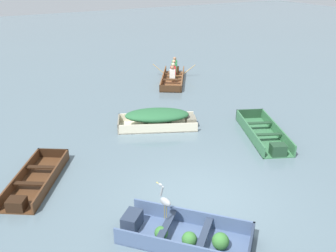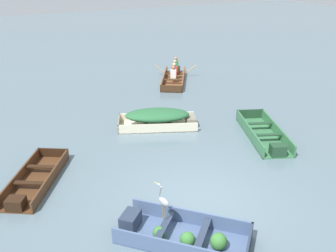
# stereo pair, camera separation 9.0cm
# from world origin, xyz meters

# --- Properties ---
(ground_plane) EXTENTS (80.00, 80.00, 0.00)m
(ground_plane) POSITION_xyz_m (0.00, 0.00, 0.00)
(ground_plane) COLOR slate
(dinghy_slate_blue_foreground) EXTENTS (2.88, 2.92, 0.42)m
(dinghy_slate_blue_foreground) POSITION_xyz_m (-1.14, -1.06, 0.16)
(dinghy_slate_blue_foreground) COLOR #475B7F
(dinghy_slate_blue_foreground) RESTS_ON ground
(skiff_cream_near_moored) EXTENTS (3.12, 2.19, 0.69)m
(skiff_cream_near_moored) POSITION_xyz_m (1.17, 4.78, 0.40)
(skiff_cream_near_moored) COLOR beige
(skiff_cream_near_moored) RESTS_ON ground
(skiff_dark_varnish_mid_moored) EXTENTS (2.34, 2.98, 0.33)m
(skiff_dark_varnish_mid_moored) POSITION_xyz_m (-3.64, 2.82, 0.11)
(skiff_dark_varnish_mid_moored) COLOR #4C2D19
(skiff_dark_varnish_mid_moored) RESTS_ON ground
(skiff_green_far_moored) EXTENTS (2.22, 3.42, 0.41)m
(skiff_green_far_moored) POSITION_xyz_m (4.02, 2.15, 0.14)
(skiff_green_far_moored) COLOR #387047
(skiff_green_far_moored) RESTS_ON ground
(rowboat_wooden_brown_with_crew) EXTENTS (2.89, 3.61, 0.91)m
(rowboat_wooden_brown_with_crew) POSITION_xyz_m (4.57, 9.81, 0.22)
(rowboat_wooden_brown_with_crew) COLOR brown
(rowboat_wooden_brown_with_crew) RESTS_ON ground
(heron_on_dinghy) EXTENTS (0.22, 0.46, 0.84)m
(heron_on_dinghy) POSITION_xyz_m (-1.35, -0.63, 0.88)
(heron_on_dinghy) COLOR olive
(heron_on_dinghy) RESTS_ON dinghy_slate_blue_foreground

